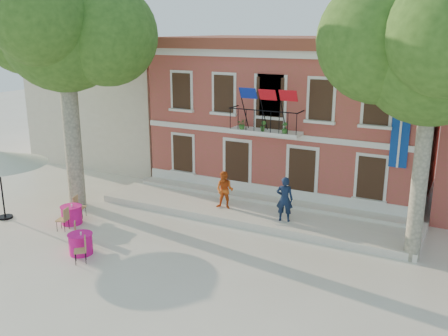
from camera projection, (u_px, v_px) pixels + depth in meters
ground at (159, 242)px, 19.07m from camera, size 90.00×90.00×0.00m
main_building at (299, 111)px, 25.69m from camera, size 13.50×9.59×7.50m
neighbor_west at (133, 105)px, 31.83m from camera, size 9.40×9.40×6.40m
terrace at (254, 211)px, 21.90m from camera, size 14.00×3.40×0.30m
plane_tree_west at (64, 30)px, 20.94m from camera, size 5.42×5.42×10.65m
plane_tree_east at (434, 49)px, 15.74m from camera, size 5.00×5.00×9.82m
pedestrian_navy at (285, 199)px, 20.18m from camera, size 0.77×0.59×1.87m
pedestrian_orange at (225, 190)px, 21.63m from camera, size 0.88×0.73×1.66m
cafe_table_0 at (72, 214)px, 20.83m from camera, size 0.93×1.96×0.95m
cafe_table_1 at (81, 243)px, 18.01m from camera, size 1.60×1.71×0.95m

